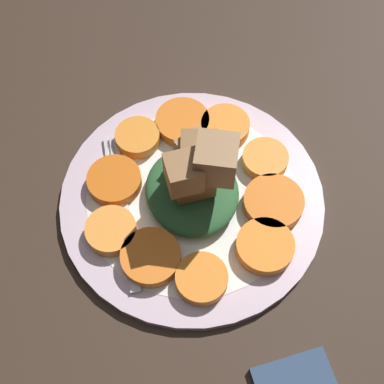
# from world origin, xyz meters

# --- Properties ---
(table_slab) EXTENTS (1.20, 1.20, 0.02)m
(table_slab) POSITION_xyz_m (0.00, 0.00, 0.01)
(table_slab) COLOR #38281E
(table_slab) RESTS_ON ground
(plate) EXTENTS (0.29, 0.29, 0.01)m
(plate) POSITION_xyz_m (0.00, 0.00, 0.03)
(plate) COLOR silver
(plate) RESTS_ON table_slab
(carrot_slice_0) EXTENTS (0.06, 0.06, 0.01)m
(carrot_slice_0) POSITION_xyz_m (0.06, -0.06, 0.04)
(carrot_slice_0) COLOR orange
(carrot_slice_0) RESTS_ON plate
(carrot_slice_1) EXTENTS (0.05, 0.05, 0.01)m
(carrot_slice_1) POSITION_xyz_m (0.09, -0.02, 0.04)
(carrot_slice_1) COLOR orange
(carrot_slice_1) RESTS_ON plate
(carrot_slice_2) EXTENTS (0.06, 0.06, 0.01)m
(carrot_slice_2) POSITION_xyz_m (0.08, 0.05, 0.04)
(carrot_slice_2) COLOR orange
(carrot_slice_2) RESTS_ON plate
(carrot_slice_3) EXTENTS (0.06, 0.06, 0.01)m
(carrot_slice_3) POSITION_xyz_m (0.04, 0.08, 0.04)
(carrot_slice_3) COLOR orange
(carrot_slice_3) RESTS_ON plate
(carrot_slice_4) EXTENTS (0.05, 0.05, 0.01)m
(carrot_slice_4) POSITION_xyz_m (-0.02, 0.09, 0.04)
(carrot_slice_4) COLOR orange
(carrot_slice_4) RESTS_ON plate
(carrot_slice_5) EXTENTS (0.06, 0.06, 0.01)m
(carrot_slice_5) POSITION_xyz_m (-0.07, 0.06, 0.04)
(carrot_slice_5) COLOR orange
(carrot_slice_5) RESTS_ON plate
(carrot_slice_6) EXTENTS (0.06, 0.06, 0.01)m
(carrot_slice_6) POSITION_xyz_m (-0.09, 0.02, 0.04)
(carrot_slice_6) COLOR orange
(carrot_slice_6) RESTS_ON plate
(carrot_slice_7) EXTENTS (0.05, 0.05, 0.01)m
(carrot_slice_7) POSITION_xyz_m (-0.09, -0.04, 0.04)
(carrot_slice_7) COLOR orange
(carrot_slice_7) RESTS_ON plate
(carrot_slice_8) EXTENTS (0.06, 0.06, 0.01)m
(carrot_slice_8) POSITION_xyz_m (-0.04, -0.08, 0.04)
(carrot_slice_8) COLOR orange
(carrot_slice_8) RESTS_ON plate
(carrot_slice_9) EXTENTS (0.05, 0.05, 0.01)m
(carrot_slice_9) POSITION_xyz_m (0.02, -0.09, 0.04)
(carrot_slice_9) COLOR #F99438
(carrot_slice_9) RESTS_ON plate
(center_pile) EXTENTS (0.11, 0.10, 0.10)m
(center_pile) POSITION_xyz_m (-0.00, 0.00, 0.07)
(center_pile) COLOR #2D6033
(center_pile) RESTS_ON plate
(fork) EXTENTS (0.19, 0.04, 0.00)m
(fork) POSITION_xyz_m (-0.01, -0.07, 0.03)
(fork) COLOR silver
(fork) RESTS_ON plate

